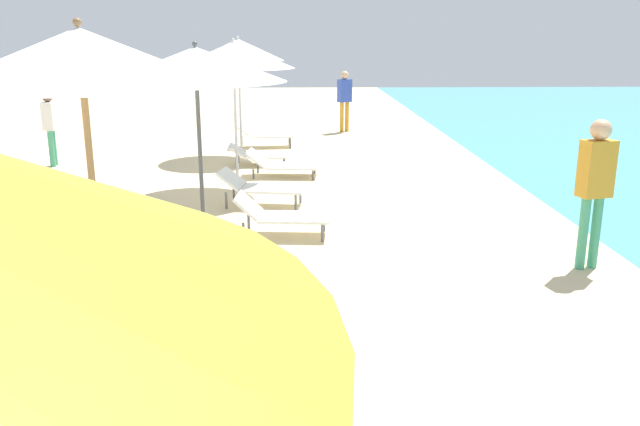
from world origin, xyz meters
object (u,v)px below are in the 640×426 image
Objects in this scene: umbrella_fifth at (196,65)px; lounger_fifth_inland at (244,264)px; umbrella_fourth at (80,57)px; lounger_fifth_shoreside at (281,214)px; lounger_fourth_inland at (190,416)px; umbrella_farthest at (238,50)px; lounger_fourth_shoreside at (233,294)px; umbrella_sixth at (233,55)px; person_walking_mid at (50,122)px; lounger_farthest_shoreside at (264,134)px; lounger_farthest_inland at (258,154)px; lounger_sixth_inland at (261,186)px; person_walking_far at (595,179)px; lounger_sixth_shoreside at (282,164)px; person_walking_near at (345,95)px.

lounger_fifth_inland is (0.56, -0.97, -2.05)m from umbrella_fifth.
lounger_fifth_shoreside is (1.22, 3.97, -2.21)m from umbrella_fourth.
lounger_fourth_inland is 11.10m from umbrella_farthest.
lounger_fifth_inland is (0.03, 0.95, -0.04)m from lounger_fourth_shoreside.
umbrella_sixth reaches higher than person_walking_mid.
umbrella_fifth is 3.70m from umbrella_sixth.
lounger_farthest_shoreside is (-0.26, 9.18, 0.03)m from lounger_fifth_inland.
umbrella_fifth is at bearing -92.37° from lounger_farthest_inland.
umbrella_fifth reaches higher than lounger_fifth_shoreside.
umbrella_fourth is at bearing -102.57° from lounger_fifth_shoreside.
lounger_farthest_inland is 0.83× the size of person_walking_mid.
lounger_fourth_inland is 6.49m from lounger_sixth_inland.
person_walking_far reaches higher than lounger_fifth_inland.
umbrella_fourth is 11.47m from lounger_farthest_shoreside.
lounger_sixth_shoreside is (0.29, 6.73, -0.07)m from lounger_fourth_shoreside.
umbrella_fourth is 1.06× the size of umbrella_farthest.
person_walking_mid is at bearing 38.74° from person_walking_far.
umbrella_farthest is 4.19m from person_walking_mid.
umbrella_farthest is (-0.68, 4.41, 2.01)m from lounger_sixth_inland.
lounger_farthest_inland is (-0.24, 3.40, -0.09)m from lounger_sixth_inland.
umbrella_fourth reaches higher than umbrella_fifth.
lounger_fifth_shoreside reaches higher than lounger_fifth_inland.
person_walking_near is (2.13, 2.55, 0.71)m from lounger_farthest_shoreside.
lounger_fifth_shoreside is 1.65m from lounger_sixth_inland.
umbrella_fifth is at bearing -91.07° from umbrella_sixth.
umbrella_sixth is at bearing -119.09° from lounger_sixth_shoreside.
umbrella_fourth reaches higher than lounger_fifth_shoreside.
person_walking_far is (4.53, -0.46, -1.26)m from umbrella_fifth.
lounger_fourth_inland is (-0.07, -2.03, 0.01)m from lounger_fourth_shoreside.
lounger_fifth_shoreside is 0.92× the size of lounger_sixth_shoreside.
lounger_farthest_shoreside is at bearing 23.48° from person_walking_mid.
umbrella_fourth is 1.99× the size of lounger_fifth_inland.
lounger_fourth_shoreside is at bearing -85.69° from umbrella_farthest.
umbrella_fourth is 14.14m from person_walking_near.
umbrella_sixth is 1.70× the size of person_walking_mid.
lounger_fifth_shoreside is 1.93m from lounger_fifth_inland.
lounger_fifth_shoreside is at bearing 70.19° from lounger_fourth_shoreside.
umbrella_farthest is 2.08× the size of lounger_farthest_inland.
umbrella_fourth is at bearing 128.96° from lounger_fourth_inland.
lounger_fourth_shoreside is 4.46m from lounger_sixth_inland.
lounger_sixth_shoreside is at bearing -85.72° from lounger_farthest_shoreside.
lounger_farthest_inland is 0.75× the size of person_walking_near.
umbrella_fourth is 9.28m from lounger_farthest_inland.
lounger_farthest_shoreside is (0.61, 11.24, -2.20)m from umbrella_fourth.
lounger_sixth_shoreside is at bearing 85.04° from lounger_fifth_inland.
umbrella_farthest reaches higher than person_walking_near.
umbrella_farthest is at bearing -113.58° from lounger_farthest_shoreside.
umbrella_fourth reaches higher than lounger_fifth_inland.
lounger_sixth_inland reaches higher than lounger_fourth_shoreside.
person_walking_near is at bearing 66.67° from lounger_farthest_inland.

